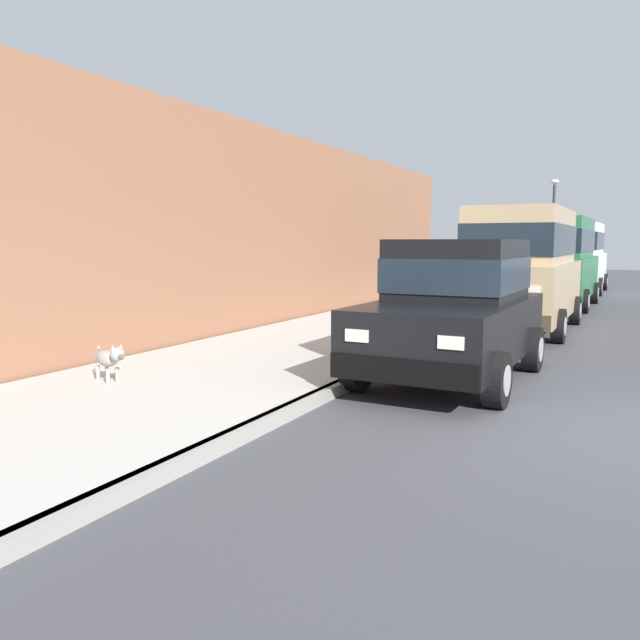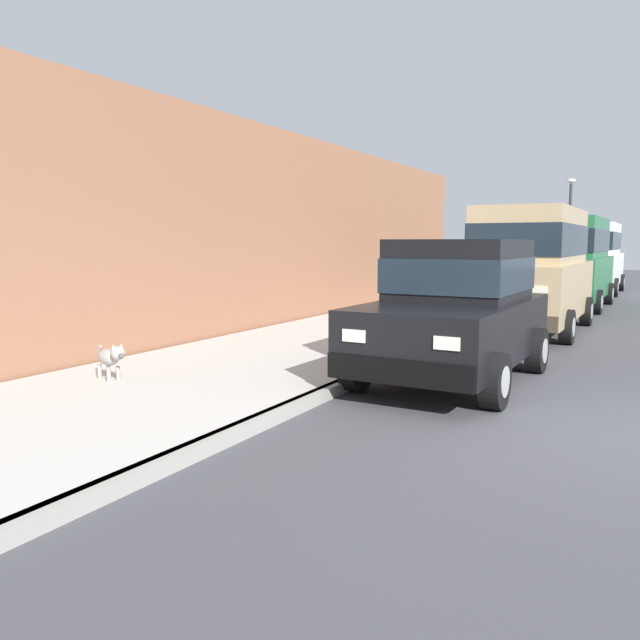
# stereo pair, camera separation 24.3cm
# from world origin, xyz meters

# --- Properties ---
(ground_plane) EXTENTS (80.00, 80.00, 0.00)m
(ground_plane) POSITION_xyz_m (0.00, 0.00, 0.00)
(ground_plane) COLOR #424247
(curb) EXTENTS (0.16, 64.00, 0.14)m
(curb) POSITION_xyz_m (-3.20, 0.00, 0.07)
(curb) COLOR gray
(curb) RESTS_ON ground
(sidewalk) EXTENTS (3.60, 64.00, 0.14)m
(sidewalk) POSITION_xyz_m (-5.00, 0.00, 0.07)
(sidewalk) COLOR #B7B5AD
(sidewalk) RESTS_ON ground
(car_black_hatchback) EXTENTS (2.01, 3.83, 1.88)m
(car_black_hatchback) POSITION_xyz_m (-2.17, 1.43, 0.98)
(car_black_hatchback) COLOR black
(car_black_hatchback) RESTS_ON ground
(car_tan_van) EXTENTS (2.16, 4.91, 2.52)m
(car_tan_van) POSITION_xyz_m (-2.20, 6.81, 1.39)
(car_tan_van) COLOR tan
(car_tan_van) RESTS_ON ground
(car_green_van) EXTENTS (2.20, 4.93, 2.52)m
(car_green_van) POSITION_xyz_m (-2.17, 12.32, 1.39)
(car_green_van) COLOR #23663D
(car_green_van) RESTS_ON ground
(car_white_van) EXTENTS (2.17, 4.91, 2.52)m
(car_white_van) POSITION_xyz_m (-2.19, 18.25, 1.39)
(car_white_van) COLOR white
(car_white_van) RESTS_ON ground
(dog_grey) EXTENTS (0.73, 0.35, 0.49)m
(dog_grey) POSITION_xyz_m (-5.72, -1.26, 0.43)
(dog_grey) COLOR #999691
(dog_grey) RESTS_ON sidewalk
(street_lamp) EXTENTS (0.36, 0.36, 4.42)m
(street_lamp) POSITION_xyz_m (-3.55, 22.71, 2.91)
(street_lamp) COLOR #2D2D33
(street_lamp) RESTS_ON sidewalk
(building_facade) EXTENTS (0.50, 20.00, 4.16)m
(building_facade) POSITION_xyz_m (-7.10, 5.49, 2.08)
(building_facade) COLOR #8C5B42
(building_facade) RESTS_ON ground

